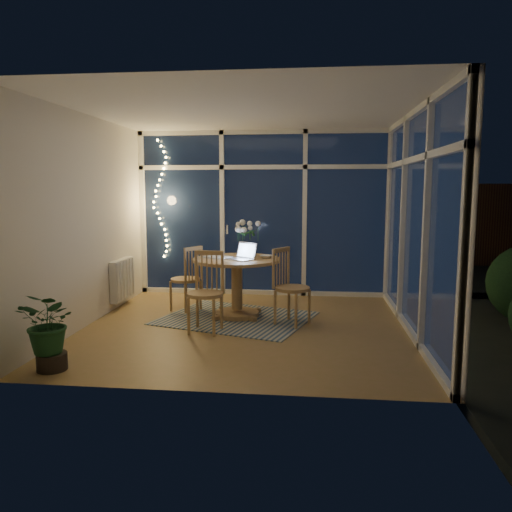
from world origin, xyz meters
name	(u,v)px	position (x,y,z in m)	size (l,w,h in m)	color
floor	(248,327)	(0.00, 0.00, 0.00)	(4.00, 4.00, 0.00)	olive
ceiling	(247,110)	(0.00, 0.00, 2.60)	(4.00, 4.00, 0.00)	white
wall_back	(263,214)	(0.00, 2.00, 1.30)	(4.00, 0.04, 2.60)	silver
wall_front	(216,238)	(0.00, -2.00, 1.30)	(4.00, 0.04, 2.60)	silver
wall_left	(88,221)	(-2.00, 0.00, 1.30)	(0.04, 4.00, 2.60)	silver
wall_right	(419,223)	(2.00, 0.00, 1.30)	(0.04, 4.00, 2.60)	silver
window_wall_back	(263,214)	(0.00, 1.96, 1.30)	(4.00, 0.10, 2.60)	white
window_wall_right	(416,223)	(1.96, 0.00, 1.30)	(0.10, 4.00, 2.60)	white
radiator	(122,279)	(-1.94, 0.90, 0.40)	(0.10, 0.70, 0.58)	silver
fairy_lights	(160,199)	(-1.65, 1.88, 1.52)	(0.24, 0.10, 1.85)	#FFD366
garden_patio	(299,269)	(0.50, 5.00, -0.06)	(12.00, 6.00, 0.10)	black
garden_fence	(278,223)	(0.00, 5.50, 0.90)	(11.00, 0.08, 1.80)	black
neighbour_roof	(296,171)	(0.30, 8.50, 2.20)	(7.00, 3.00, 2.20)	#373942
garden_shrubs	(229,254)	(-0.80, 3.40, 0.45)	(0.90, 0.90, 0.90)	black
rug	(236,318)	(-0.21, 0.39, 0.01)	(1.84, 1.47, 0.01)	#BCB498
dining_table	(237,288)	(-0.21, 0.49, 0.39)	(1.15, 1.15, 0.79)	#A28049
chair_left	(185,278)	(-0.97, 0.75, 0.46)	(0.43, 0.43, 0.92)	#A28049
chair_right	(292,286)	(0.54, 0.18, 0.49)	(0.45, 0.45, 0.98)	#A28049
chair_front	(205,292)	(-0.47, -0.27, 0.49)	(0.45, 0.45, 0.97)	#A28049
laptop	(240,251)	(-0.14, 0.36, 0.91)	(0.33, 0.28, 0.24)	silver
flower_vase	(247,248)	(-0.11, 0.78, 0.89)	(0.20, 0.20, 0.21)	white
bowl	(266,257)	(0.17, 0.56, 0.81)	(0.15, 0.15, 0.04)	white
newspapers	(218,257)	(-0.46, 0.52, 0.79)	(0.34, 0.26, 0.01)	beige
phone	(232,259)	(-0.26, 0.39, 0.79)	(0.10, 0.05, 0.01)	black
potted_plant	(50,331)	(-1.65, -1.65, 0.38)	(0.54, 0.47, 0.76)	#17411F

